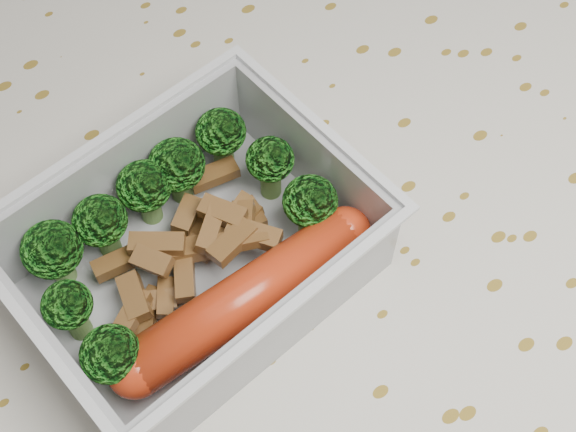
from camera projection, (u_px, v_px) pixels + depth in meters
dining_table at (287, 313)px, 0.52m from camera, size 1.40×0.90×0.75m
tablecloth at (287, 279)px, 0.47m from camera, size 1.46×0.96×0.19m
lunch_container at (195, 258)px, 0.41m from camera, size 0.19×0.16×0.06m
broccoli_florets at (162, 217)px, 0.41m from camera, size 0.16×0.11×0.04m
meat_pile at (195, 248)px, 0.42m from camera, size 0.11×0.08×0.03m
sausage at (245, 298)px, 0.40m from camera, size 0.15×0.03×0.03m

